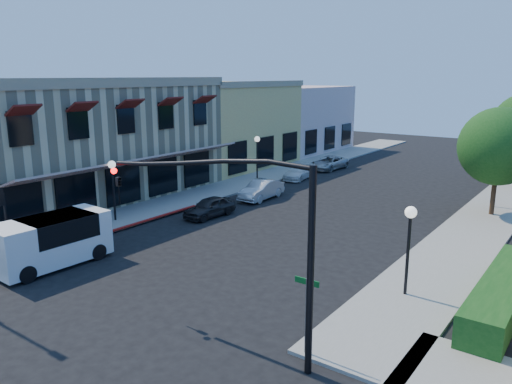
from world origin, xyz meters
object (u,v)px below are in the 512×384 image
Objects in this scene: street_tree_a at (499,147)px; parked_car_d at (329,163)px; lamppost_left_far at (257,147)px; white_van at (50,239)px; lamppost_left_near at (113,175)px; parked_car_a at (210,207)px; parked_car_c at (299,173)px; lamppost_right_near at (410,228)px; street_name_sign at (306,304)px; parked_car_b at (261,190)px; signal_mast_arm at (247,222)px; secondary_signal at (3,209)px; lamppost_right_far at (497,166)px.

street_tree_a reaches higher than parked_car_d.
white_van is (3.18, -20.05, -1.47)m from lamppost_left_far.
parked_car_a is at bearing 47.23° from lamppost_left_near.
lamppost_left_far is 4.10m from parked_car_c.
street_tree_a is at bearing 38.98° from lamppost_left_near.
lamppost_right_near is (17.00, 0.00, 0.00)m from lamppost_left_near.
street_name_sign reaches higher than parked_car_d.
parked_car_b is at bearing 144.97° from lamppost_right_near.
signal_mast_arm is at bearing -2.32° from white_van.
parked_car_c is (-1.40, 12.59, -0.05)m from parked_car_a.
lamppost_right_near is at bearing 0.00° from lamppost_left_near.
secondary_signal is 0.90× the size of parked_car_c.
signal_mast_arm is 2.41× the size of secondary_signal.
secondary_signal is at bearing -89.47° from parked_car_d.
white_van is at bearing -80.98° from lamppost_left_far.
lamppost_left_far reaches higher than parked_car_b.
parked_car_d is at bearing 113.06° from signal_mast_arm.
lamppost_right_near reaches higher than street_name_sign.
white_van is (-14.12, -20.05, -2.93)m from street_tree_a.
street_tree_a is at bearing 54.85° from white_van.
lamppost_right_near is at bearing -91.23° from street_tree_a.
parked_car_b is at bearing -161.02° from street_tree_a.
signal_mast_arm reaches higher than parked_car_a.
signal_mast_arm is 2.31× the size of parked_car_a.
parked_car_d is at bearing 73.60° from lamppost_left_far.
lamppost_right_near and lamppost_right_far have the same top height.
parked_car_c is (-14.70, 0.59, -2.20)m from lamppost_right_far.
lamppost_left_far and lamppost_right_near have the same top height.
lamppost_left_near reaches higher than parked_car_a.
secondary_signal is (-16.80, -20.59, -1.88)m from street_tree_a.
street_tree_a is at bearing -15.73° from parked_car_c.
lamppost_right_near is 0.84× the size of parked_car_d.
lamppost_left_near reaches higher than parked_car_d.
lamppost_left_near is 14.00m from lamppost_left_far.
lamppost_right_far is 14.88m from parked_car_c.
lamppost_right_near is 1.03× the size of parked_car_a.
parked_car_c is (-0.88, 22.64, -0.73)m from white_van.
parked_car_d is (2.30, 7.81, -2.15)m from lamppost_left_far.
lamppost_left_far is 0.97× the size of parked_car_c.
parked_car_a is at bearing 135.41° from signal_mast_arm.
signal_mast_arm reaches higher than parked_car_c.
lamppost_right_near reaches higher than parked_car_d.
street_name_sign is 0.50× the size of white_van.
street_tree_a is at bearing 0.00° from lamppost_left_far.
signal_mast_arm reaches higher than lamppost_left_far.
parked_car_b is at bearing -51.65° from lamppost_left_far.
street_tree_a reaches higher than lamppost_left_near.
secondary_signal is at bearing -85.66° from lamppost_left_near.
lamppost_right_far is (2.64, 22.50, -1.35)m from signal_mast_arm.
signal_mast_arm is 26.29m from parked_car_c.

